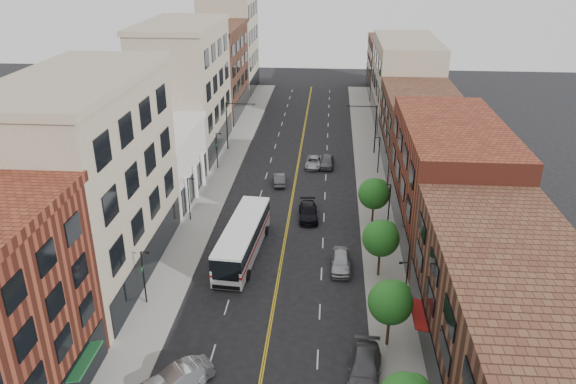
% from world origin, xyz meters
% --- Properties ---
extents(ground, '(220.00, 220.00, 0.00)m').
position_xyz_m(ground, '(0.00, 0.00, 0.00)').
color(ground, black).
rests_on(ground, ground).
extents(sidewalk_left, '(4.00, 110.00, 0.15)m').
position_xyz_m(sidewalk_left, '(-10.00, 35.00, 0.07)').
color(sidewalk_left, gray).
rests_on(sidewalk_left, ground).
extents(sidewalk_right, '(4.00, 110.00, 0.15)m').
position_xyz_m(sidewalk_right, '(10.00, 35.00, 0.07)').
color(sidewalk_right, gray).
rests_on(sidewalk_right, ground).
extents(bldg_l_tanoffice, '(10.00, 22.00, 18.00)m').
position_xyz_m(bldg_l_tanoffice, '(-17.00, 13.00, 9.00)').
color(bldg_l_tanoffice, gray).
rests_on(bldg_l_tanoffice, ground).
extents(bldg_l_white, '(10.00, 14.00, 8.00)m').
position_xyz_m(bldg_l_white, '(-17.00, 31.00, 4.00)').
color(bldg_l_white, silver).
rests_on(bldg_l_white, ground).
extents(bldg_l_far_a, '(10.00, 20.00, 18.00)m').
position_xyz_m(bldg_l_far_a, '(-17.00, 48.00, 9.00)').
color(bldg_l_far_a, gray).
rests_on(bldg_l_far_a, ground).
extents(bldg_l_far_b, '(10.00, 20.00, 15.00)m').
position_xyz_m(bldg_l_far_b, '(-17.00, 68.00, 7.50)').
color(bldg_l_far_b, '#542F21').
rests_on(bldg_l_far_b, ground).
extents(bldg_l_far_c, '(10.00, 16.00, 20.00)m').
position_xyz_m(bldg_l_far_c, '(-17.00, 86.00, 10.00)').
color(bldg_l_far_c, gray).
rests_on(bldg_l_far_c, ground).
extents(bldg_r_near, '(10.00, 26.00, 10.00)m').
position_xyz_m(bldg_r_near, '(17.00, 0.00, 5.00)').
color(bldg_r_near, '#542F21').
rests_on(bldg_r_near, ground).
extents(bldg_r_mid, '(10.00, 22.00, 12.00)m').
position_xyz_m(bldg_r_mid, '(17.00, 24.00, 6.00)').
color(bldg_r_mid, maroon).
rests_on(bldg_r_mid, ground).
extents(bldg_r_far_a, '(10.00, 20.00, 10.00)m').
position_xyz_m(bldg_r_far_a, '(17.00, 45.00, 5.00)').
color(bldg_r_far_a, '#542F21').
rests_on(bldg_r_far_a, ground).
extents(bldg_r_far_b, '(10.00, 22.00, 14.00)m').
position_xyz_m(bldg_r_far_b, '(17.00, 66.00, 7.00)').
color(bldg_r_far_b, gray).
rests_on(bldg_r_far_b, ground).
extents(bldg_r_far_c, '(10.00, 18.00, 11.00)m').
position_xyz_m(bldg_r_far_c, '(17.00, 86.00, 5.50)').
color(bldg_r_far_c, '#542F21').
rests_on(bldg_r_far_c, ground).
extents(tree_r_1, '(3.40, 3.40, 5.59)m').
position_xyz_m(tree_r_1, '(9.39, 4.07, 4.13)').
color(tree_r_1, black).
rests_on(tree_r_1, sidewalk_right).
extents(tree_r_2, '(3.40, 3.40, 5.59)m').
position_xyz_m(tree_r_2, '(9.39, 14.07, 4.13)').
color(tree_r_2, black).
rests_on(tree_r_2, sidewalk_right).
extents(tree_r_3, '(3.40, 3.40, 5.59)m').
position_xyz_m(tree_r_3, '(9.39, 24.07, 4.13)').
color(tree_r_3, black).
rests_on(tree_r_3, sidewalk_right).
extents(lamp_l_1, '(0.81, 0.55, 5.05)m').
position_xyz_m(lamp_l_1, '(-10.95, 8.00, 2.97)').
color(lamp_l_1, black).
rests_on(lamp_l_1, sidewalk_left).
extents(lamp_l_2, '(0.81, 0.55, 5.05)m').
position_xyz_m(lamp_l_2, '(-10.95, 24.00, 2.97)').
color(lamp_l_2, black).
rests_on(lamp_l_2, sidewalk_left).
extents(lamp_l_3, '(0.81, 0.55, 5.05)m').
position_xyz_m(lamp_l_3, '(-10.95, 40.00, 2.97)').
color(lamp_l_3, black).
rests_on(lamp_l_3, sidewalk_left).
extents(lamp_r_1, '(0.81, 0.55, 5.05)m').
position_xyz_m(lamp_r_1, '(10.95, 8.00, 2.97)').
color(lamp_r_1, black).
rests_on(lamp_r_1, sidewalk_right).
extents(lamp_r_2, '(0.81, 0.55, 5.05)m').
position_xyz_m(lamp_r_2, '(10.95, 24.00, 2.97)').
color(lamp_r_2, black).
rests_on(lamp_r_2, sidewalk_right).
extents(lamp_r_3, '(0.81, 0.55, 5.05)m').
position_xyz_m(lamp_r_3, '(10.95, 40.00, 2.97)').
color(lamp_r_3, black).
rests_on(lamp_r_3, sidewalk_right).
extents(signal_mast_left, '(4.49, 0.18, 7.20)m').
position_xyz_m(signal_mast_left, '(-10.27, 48.00, 4.65)').
color(signal_mast_left, black).
rests_on(signal_mast_left, sidewalk_left).
extents(signal_mast_right, '(4.49, 0.18, 7.20)m').
position_xyz_m(signal_mast_right, '(10.27, 48.00, 4.65)').
color(signal_mast_right, black).
rests_on(signal_mast_right, sidewalk_right).
extents(city_bus, '(4.02, 13.58, 3.45)m').
position_xyz_m(city_bus, '(-3.91, 16.90, 2.00)').
color(city_bus, silver).
rests_on(city_bus, ground).
extents(car_angle_b, '(4.80, 4.37, 1.59)m').
position_xyz_m(car_angle_b, '(-5.60, -1.50, 0.80)').
color(car_angle_b, '#A2A4A9').
rests_on(car_angle_b, ground).
extents(car_parked_mid, '(2.85, 5.84, 1.64)m').
position_xyz_m(car_parked_mid, '(7.40, 0.35, 0.82)').
color(car_parked_mid, '#4A4A4F').
rests_on(car_parked_mid, ground).
extents(car_parked_far, '(1.95, 4.84, 1.65)m').
position_xyz_m(car_parked_far, '(5.80, 15.07, 0.82)').
color(car_parked_far, '#9E9FA5').
rests_on(car_parked_far, ground).
extents(car_lane_behind, '(1.96, 4.22, 1.34)m').
position_xyz_m(car_lane_behind, '(-2.00, 35.29, 0.67)').
color(car_lane_behind, '#47484C').
rests_on(car_lane_behind, ground).
extents(car_lane_a, '(2.50, 5.35, 1.51)m').
position_xyz_m(car_lane_a, '(2.20, 25.67, 0.76)').
color(car_lane_a, black).
rests_on(car_lane_a, ground).
extents(car_lane_b, '(2.49, 4.87, 1.32)m').
position_xyz_m(car_lane_b, '(2.23, 41.91, 0.66)').
color(car_lane_b, '#A4A7AB').
rests_on(car_lane_b, ground).
extents(car_lane_c, '(2.04, 4.66, 1.56)m').
position_xyz_m(car_lane_c, '(4.08, 42.00, 0.78)').
color(car_lane_c, '#505055').
rests_on(car_lane_c, ground).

